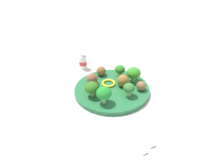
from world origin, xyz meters
TOP-DOWN VIEW (x-y plane):
  - ground_plane at (0.00, 0.00)m, footprint 4.00×4.00m
  - plate at (0.00, 0.00)m, footprint 0.28×0.28m
  - broccoli_floret_back_left at (0.07, 0.04)m, footprint 0.04×0.04m
  - broccoli_floret_mid_right at (-0.01, 0.10)m, footprint 0.05×0.05m
  - broccoli_floret_center at (0.01, -0.08)m, footprint 0.05×0.05m
  - broccoli_floret_mid_left at (-0.07, 0.07)m, footprint 0.04×0.04m
  - broccoli_floret_back_right at (0.07, -0.06)m, footprint 0.05×0.05m
  - meatball_front_left at (0.05, 0.09)m, footprint 0.04×0.04m
  - meatball_front_right at (0.00, 0.04)m, footprint 0.05×0.05m
  - meatball_back_right at (-0.10, 0.00)m, footprint 0.04×0.04m
  - meatball_mid_left at (-0.06, -0.06)m, footprint 0.04×0.04m
  - pepper_ring_center at (-0.03, -0.00)m, footprint 0.06×0.06m
  - napkin at (0.24, -0.03)m, footprint 0.17×0.12m
  - fork at (0.25, -0.01)m, footprint 0.12×0.03m
  - knife at (0.25, -0.05)m, footprint 0.15×0.03m
  - yogurt_bottle at (-0.21, -0.04)m, footprint 0.03×0.03m

SIDE VIEW (x-z plane):
  - ground_plane at x=0.00m, z-range 0.00..0.00m
  - napkin at x=0.24m, z-range 0.00..0.01m
  - knife at x=0.25m, z-range 0.00..0.01m
  - fork at x=0.25m, z-range 0.00..0.01m
  - plate at x=0.00m, z-range 0.00..0.02m
  - pepper_ring_center at x=-0.03m, z-range 0.02..0.02m
  - yogurt_bottle at x=-0.21m, z-range 0.00..0.07m
  - meatball_front_left at x=0.05m, z-range 0.02..0.05m
  - meatball_back_right at x=-0.10m, z-range 0.02..0.05m
  - meatball_mid_left at x=-0.06m, z-range 0.02..0.06m
  - meatball_front_right at x=0.00m, z-range 0.02..0.06m
  - broccoli_floret_mid_left at x=-0.07m, z-range 0.02..0.07m
  - broccoli_floret_back_left at x=0.07m, z-range 0.02..0.07m
  - broccoli_floret_center at x=0.01m, z-range 0.02..0.08m
  - broccoli_floret_mid_right at x=-0.01m, z-range 0.02..0.08m
  - broccoli_floret_back_right at x=0.07m, z-range 0.02..0.08m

